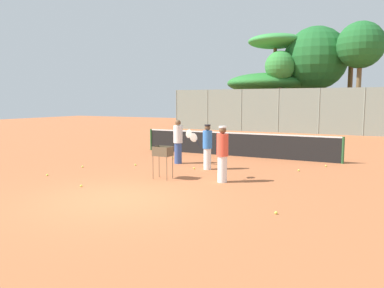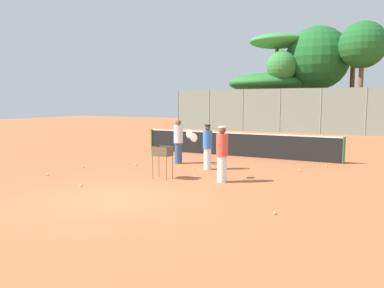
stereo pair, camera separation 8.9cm
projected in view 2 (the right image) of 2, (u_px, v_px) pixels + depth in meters
The scene contains 22 objects.
ground_plane at pixel (117, 199), 9.49m from camera, with size 80.00×80.00×0.00m, color #B26038.
tennis_net at pixel (236, 144), 16.78m from camera, with size 9.14×0.10×1.07m.
back_fence at pixel (300, 111), 28.47m from camera, with size 21.47×0.08×3.43m.
tree_0 at pixel (318, 59), 30.82m from camera, with size 5.18×5.18×8.57m.
tree_1 at pixel (363, 46), 27.81m from camera, with size 3.47×3.47×8.37m.
tree_2 at pixel (270, 84), 33.29m from camera, with size 7.24×7.24×4.94m.
tree_3 at pixel (354, 44), 31.16m from camera, with size 5.44×5.44×7.94m.
tree_4 at pixel (282, 68), 30.35m from camera, with size 2.44×2.44×6.51m.
tree_5 at pixel (277, 42), 31.61m from camera, with size 4.60×4.60×8.06m.
player_white_outfit at pixel (207, 146), 13.47m from camera, with size 0.88×0.34×1.63m.
player_red_cap at pixel (179, 141), 14.76m from camera, with size 0.91×0.36×1.73m.
player_yellow_shirt at pixel (222, 153), 11.34m from camera, with size 0.63×0.78×1.72m.
ball_cart at pixel (163, 154), 11.84m from camera, with size 0.56×0.41×1.04m.
tennis_ball_0 at pixel (173, 158), 16.19m from camera, with size 0.07×0.07×0.07m, color #D1E54C.
tennis_ball_1 at pixel (299, 170), 13.19m from camera, with size 0.07×0.07×0.07m, color #D1E54C.
tennis_ball_2 at pixel (136, 165), 14.36m from camera, with size 0.07×0.07×0.07m, color #D1E54C.
tennis_ball_3 at pixel (326, 166), 14.07m from camera, with size 0.07×0.07×0.07m, color #D1E54C.
tennis_ball_4 at pixel (83, 167), 13.97m from camera, with size 0.07×0.07×0.07m, color #D1E54C.
tennis_ball_5 at pixel (48, 175), 12.42m from camera, with size 0.07×0.07×0.07m, color #D1E54C.
tennis_ball_6 at pixel (81, 186), 10.82m from camera, with size 0.07×0.07×0.07m, color #D1E54C.
tennis_ball_7 at pixel (275, 213), 8.18m from camera, with size 0.07×0.07×0.07m, color #D1E54C.
tennis_ball_8 at pixel (194, 168), 13.61m from camera, with size 0.07×0.07×0.07m, color #D1E54C.
Camera 2 is at (6.00, -7.32, 2.47)m, focal length 35.00 mm.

